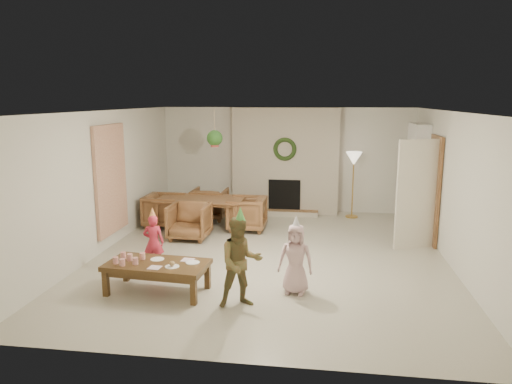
% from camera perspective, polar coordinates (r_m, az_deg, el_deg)
% --- Properties ---
extents(floor, '(7.00, 7.00, 0.00)m').
position_cam_1_polar(floor, '(8.45, 1.65, -7.58)').
color(floor, '#B7B29E').
rests_on(floor, ground).
extents(ceiling, '(7.00, 7.00, 0.00)m').
position_cam_1_polar(ceiling, '(8.01, 1.75, 9.62)').
color(ceiling, white).
rests_on(ceiling, wall_back).
extents(wall_back, '(7.00, 0.00, 7.00)m').
position_cam_1_polar(wall_back, '(11.58, 3.62, 3.87)').
color(wall_back, silver).
rests_on(wall_back, floor).
extents(wall_front, '(7.00, 0.00, 7.00)m').
position_cam_1_polar(wall_front, '(4.77, -2.98, -6.73)').
color(wall_front, silver).
rests_on(wall_front, floor).
extents(wall_left, '(0.00, 7.00, 7.00)m').
position_cam_1_polar(wall_left, '(8.97, -17.72, 1.23)').
color(wall_left, silver).
rests_on(wall_left, floor).
extents(wall_right, '(0.00, 7.00, 7.00)m').
position_cam_1_polar(wall_right, '(8.36, 22.59, 0.21)').
color(wall_right, silver).
rests_on(wall_right, floor).
extents(fireplace_mass, '(2.50, 0.40, 2.50)m').
position_cam_1_polar(fireplace_mass, '(11.38, 3.54, 3.74)').
color(fireplace_mass, maroon).
rests_on(fireplace_mass, floor).
extents(fireplace_hearth, '(1.60, 0.30, 0.12)m').
position_cam_1_polar(fireplace_hearth, '(11.26, 3.33, -2.50)').
color(fireplace_hearth, brown).
rests_on(fireplace_hearth, floor).
extents(fireplace_firebox, '(0.75, 0.12, 0.75)m').
position_cam_1_polar(fireplace_firebox, '(11.34, 3.42, -0.38)').
color(fireplace_firebox, black).
rests_on(fireplace_firebox, floor).
extents(fireplace_wreath, '(0.54, 0.10, 0.54)m').
position_cam_1_polar(fireplace_wreath, '(11.12, 3.46, 5.13)').
color(fireplace_wreath, '#1D3614').
rests_on(fireplace_wreath, fireplace_mass).
extents(floor_lamp_base, '(0.28, 0.28, 0.03)m').
position_cam_1_polar(floor_lamp_base, '(11.30, 11.35, -2.88)').
color(floor_lamp_base, gold).
rests_on(floor_lamp_base, floor).
extents(floor_lamp_post, '(0.03, 0.03, 1.37)m').
position_cam_1_polar(floor_lamp_post, '(11.16, 11.48, 0.58)').
color(floor_lamp_post, gold).
rests_on(floor_lamp_post, floor).
extents(floor_lamp_shade, '(0.36, 0.36, 0.30)m').
position_cam_1_polar(floor_lamp_shade, '(11.06, 11.62, 3.94)').
color(floor_lamp_shade, beige).
rests_on(floor_lamp_shade, floor_lamp_post).
extents(bookshelf_carcass, '(0.30, 1.00, 2.20)m').
position_cam_1_polar(bookshelf_carcass, '(10.57, 18.63, 1.78)').
color(bookshelf_carcass, white).
rests_on(bookshelf_carcass, floor).
extents(bookshelf_shelf_a, '(0.30, 0.92, 0.03)m').
position_cam_1_polar(bookshelf_shelf_a, '(10.68, 18.31, -1.66)').
color(bookshelf_shelf_a, white).
rests_on(bookshelf_shelf_a, bookshelf_carcass).
extents(bookshelf_shelf_b, '(0.30, 0.92, 0.03)m').
position_cam_1_polar(bookshelf_shelf_b, '(10.60, 18.44, 0.45)').
color(bookshelf_shelf_b, white).
rests_on(bookshelf_shelf_b, bookshelf_carcass).
extents(bookshelf_shelf_c, '(0.30, 0.92, 0.03)m').
position_cam_1_polar(bookshelf_shelf_c, '(10.54, 18.58, 2.59)').
color(bookshelf_shelf_c, white).
rests_on(bookshelf_shelf_c, bookshelf_carcass).
extents(bookshelf_shelf_d, '(0.30, 0.92, 0.03)m').
position_cam_1_polar(bookshelf_shelf_d, '(10.49, 18.71, 4.75)').
color(bookshelf_shelf_d, white).
rests_on(bookshelf_shelf_d, bookshelf_carcass).
extents(books_row_lower, '(0.20, 0.40, 0.24)m').
position_cam_1_polar(books_row_lower, '(10.50, 18.39, -1.09)').
color(books_row_lower, '#A11D30').
rests_on(books_row_lower, bookshelf_shelf_a).
extents(books_row_mid, '(0.20, 0.44, 0.24)m').
position_cam_1_polar(books_row_mid, '(10.62, 18.34, 1.25)').
color(books_row_mid, '#265B8B').
rests_on(books_row_mid, bookshelf_shelf_b).
extents(books_row_upper, '(0.20, 0.36, 0.22)m').
position_cam_1_polar(books_row_upper, '(10.42, 18.61, 3.22)').
color(books_row_upper, '#B58326').
rests_on(books_row_upper, bookshelf_shelf_c).
extents(door_frame, '(0.05, 0.86, 2.04)m').
position_cam_1_polar(door_frame, '(9.54, 20.49, 0.22)').
color(door_frame, brown).
rests_on(door_frame, floor).
extents(door_leaf, '(0.77, 0.32, 2.00)m').
position_cam_1_polar(door_leaf, '(9.10, 18.65, -0.29)').
color(door_leaf, beige).
rests_on(door_leaf, floor).
extents(curtain_panel, '(0.06, 1.20, 2.00)m').
position_cam_1_polar(curtain_panel, '(9.13, -16.96, 1.44)').
color(curtain_panel, beige).
rests_on(curtain_panel, wall_left).
extents(dining_table, '(1.83, 1.04, 0.64)m').
position_cam_1_polar(dining_table, '(10.17, -6.66, -2.54)').
color(dining_table, brown).
rests_on(dining_table, floor).
extents(dining_chair_near, '(0.77, 0.79, 0.71)m').
position_cam_1_polar(dining_chair_near, '(9.42, -7.96, -3.47)').
color(dining_chair_near, brown).
rests_on(dining_chair_near, floor).
extents(dining_chair_far, '(0.77, 0.79, 0.71)m').
position_cam_1_polar(dining_chair_far, '(10.91, -5.55, -1.39)').
color(dining_chair_far, brown).
rests_on(dining_chair_far, floor).
extents(dining_chair_left, '(0.79, 0.77, 0.71)m').
position_cam_1_polar(dining_chair_left, '(10.40, -10.91, -2.17)').
color(dining_chair_left, brown).
rests_on(dining_chair_left, floor).
extents(dining_chair_right, '(0.79, 0.77, 0.71)m').
position_cam_1_polar(dining_chair_right, '(9.94, -1.10, -2.58)').
color(dining_chair_right, brown).
rests_on(dining_chair_right, floor).
extents(hanging_plant_cord, '(0.01, 0.01, 0.70)m').
position_cam_1_polar(hanging_plant_cord, '(9.72, -4.99, 7.79)').
color(hanging_plant_cord, tan).
rests_on(hanging_plant_cord, ceiling).
extents(hanging_plant_pot, '(0.16, 0.16, 0.12)m').
position_cam_1_polar(hanging_plant_pot, '(9.75, -4.95, 5.73)').
color(hanging_plant_pot, '#A74036').
rests_on(hanging_plant_pot, hanging_plant_cord).
extents(hanging_plant_foliage, '(0.32, 0.32, 0.32)m').
position_cam_1_polar(hanging_plant_foliage, '(9.73, -4.96, 6.44)').
color(hanging_plant_foliage, '#1E4717').
rests_on(hanging_plant_foliage, hanging_plant_pot).
extents(coffee_table_top, '(1.48, 0.83, 0.07)m').
position_cam_1_polar(coffee_table_top, '(6.94, -11.73, -8.53)').
color(coffee_table_top, '#4E351A').
rests_on(coffee_table_top, floor).
extents(coffee_table_apron, '(1.36, 0.71, 0.09)m').
position_cam_1_polar(coffee_table_apron, '(6.96, -11.71, -9.12)').
color(coffee_table_apron, '#4E351A').
rests_on(coffee_table_apron, floor).
extents(coffee_leg_fl, '(0.08, 0.08, 0.37)m').
position_cam_1_polar(coffee_leg_fl, '(7.06, -17.50, -10.36)').
color(coffee_leg_fl, '#4E351A').
rests_on(coffee_leg_fl, floor).
extents(coffee_leg_fr, '(0.08, 0.08, 0.37)m').
position_cam_1_polar(coffee_leg_fr, '(6.53, -7.46, -11.71)').
color(coffee_leg_fr, '#4E351A').
rests_on(coffee_leg_fr, floor).
extents(coffee_leg_bl, '(0.08, 0.08, 0.37)m').
position_cam_1_polar(coffee_leg_bl, '(7.53, -15.27, -8.87)').
color(coffee_leg_bl, '#4E351A').
rests_on(coffee_leg_bl, floor).
extents(coffee_leg_br, '(0.08, 0.08, 0.37)m').
position_cam_1_polar(coffee_leg_br, '(7.04, -5.81, -9.95)').
color(coffee_leg_br, '#4E351A').
rests_on(coffee_leg_br, floor).
extents(cup_a, '(0.08, 0.08, 0.10)m').
position_cam_1_polar(cup_a, '(7.01, -16.42, -7.83)').
color(cup_a, white).
rests_on(cup_a, coffee_table_top).
extents(cup_b, '(0.08, 0.08, 0.10)m').
position_cam_1_polar(cup_b, '(7.19, -15.58, -7.30)').
color(cup_b, white).
rests_on(cup_b, coffee_table_top).
extents(cup_c, '(0.08, 0.08, 0.10)m').
position_cam_1_polar(cup_c, '(6.91, -15.69, -8.09)').
color(cup_c, white).
rests_on(cup_c, coffee_table_top).
extents(cup_d, '(0.08, 0.08, 0.10)m').
position_cam_1_polar(cup_d, '(7.09, -14.84, -7.54)').
color(cup_d, white).
rests_on(cup_d, coffee_table_top).
extents(cup_e, '(0.08, 0.08, 0.10)m').
position_cam_1_polar(cup_e, '(6.91, -14.21, -8.00)').
color(cup_e, white).
rests_on(cup_e, coffee_table_top).
extents(cup_f, '(0.08, 0.08, 0.10)m').
position_cam_1_polar(cup_f, '(7.10, -13.41, -7.45)').
color(cup_f, white).
rests_on(cup_f, coffee_table_top).
extents(plate_a, '(0.21, 0.21, 0.01)m').
position_cam_1_polar(plate_a, '(7.06, -11.71, -7.86)').
color(plate_a, white).
rests_on(plate_a, coffee_table_top).
extents(plate_b, '(0.21, 0.21, 0.01)m').
position_cam_1_polar(plate_b, '(6.73, -9.99, -8.76)').
color(plate_b, white).
rests_on(plate_b, coffee_table_top).
extents(plate_c, '(0.21, 0.21, 0.01)m').
position_cam_1_polar(plate_c, '(6.84, -7.57, -8.35)').
color(plate_c, white).
rests_on(plate_c, coffee_table_top).
extents(food_scoop, '(0.08, 0.08, 0.08)m').
position_cam_1_polar(food_scoop, '(6.71, -10.00, -8.42)').
color(food_scoop, tan).
rests_on(food_scoop, plate_b).
extents(napkin_left, '(0.18, 0.18, 0.01)m').
position_cam_1_polar(napkin_left, '(6.74, -12.01, -8.82)').
color(napkin_left, '#DCA2BC').
rests_on(napkin_left, coffee_table_top).
extents(napkin_right, '(0.18, 0.18, 0.01)m').
position_cam_1_polar(napkin_right, '(6.95, -8.17, -8.04)').
color(napkin_right, '#DCA2BC').
rests_on(napkin_right, coffee_table_top).
extents(child_red, '(0.35, 0.25, 0.91)m').
position_cam_1_polar(child_red, '(7.82, -12.13, -5.90)').
color(child_red, '#C72A40').
rests_on(child_red, floor).
extents(party_hat_red, '(0.15, 0.15, 0.17)m').
position_cam_1_polar(party_hat_red, '(7.69, -12.28, -2.40)').
color(party_hat_red, '#E2CB4B').
rests_on(party_hat_red, child_red).
extents(child_plaid, '(0.72, 0.64, 1.21)m').
position_cam_1_polar(child_plaid, '(6.30, -1.85, -8.39)').
color(child_plaid, brown).
rests_on(child_plaid, floor).
extents(party_hat_plaid, '(0.15, 0.15, 0.20)m').
position_cam_1_polar(party_hat_plaid, '(6.12, -1.89, -2.66)').
color(party_hat_plaid, '#4B9F44').
rests_on(party_hat_plaid, child_plaid).
extents(child_pink, '(0.53, 0.38, 1.00)m').
position_cam_1_polar(child_pink, '(6.76, 4.75, -7.98)').
color(child_pink, '#D0A6AB').
rests_on(child_pink, floor).
extents(party_hat_pink, '(0.16, 0.16, 0.18)m').
position_cam_1_polar(party_hat_pink, '(6.61, 4.82, -3.55)').
color(party_hat_pink, silver).
rests_on(party_hat_pink, child_pink).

